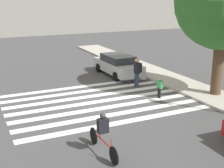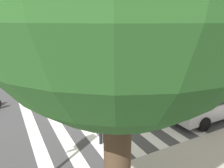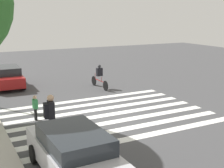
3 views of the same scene
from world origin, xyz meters
name	(u,v)px [view 3 (image 3 of 3)]	position (x,y,z in m)	size (l,w,h in m)	color
ground_plane	(108,115)	(0.00, 0.00, 0.00)	(60.00, 60.00, 0.00)	#444447
crosswalk_stripes	(108,115)	(0.00, 0.00, 0.00)	(6.79, 10.00, 0.01)	white
pedestrian_adult_blue_shirt	(50,113)	(-1.70, 3.45, 1.09)	(0.54, 0.46, 1.85)	navy
pedestrian_adult_tall_backpack	(35,106)	(0.89, 3.43, 0.69)	(0.36, 0.20, 1.22)	black
cyclist_mid_street	(99,76)	(5.48, -2.09, 0.87)	(2.46, 0.41, 1.62)	black
car_parked_far_curb	(75,153)	(-4.91, 3.64, 0.77)	(4.80, 2.06, 1.50)	#B7B7BC
car_parked_silver_sedan	(6,77)	(8.72, 3.48, 0.74)	(4.32, 2.16, 1.43)	maroon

